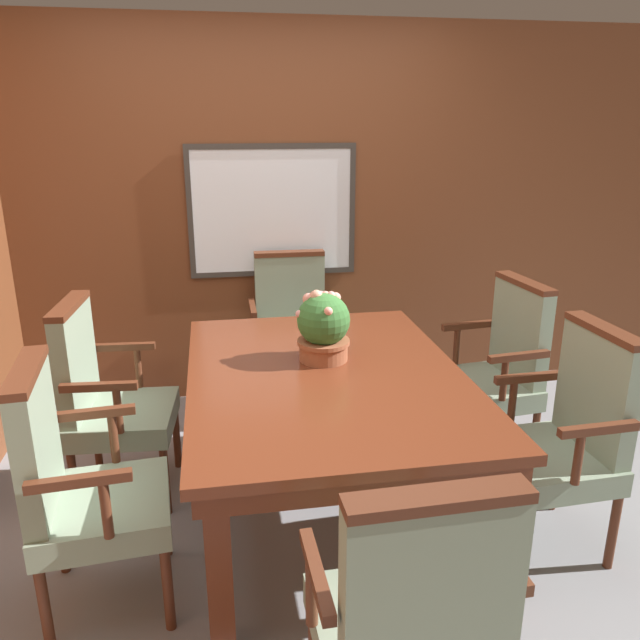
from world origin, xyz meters
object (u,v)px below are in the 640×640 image
at_px(chair_left_near, 78,483).
at_px(chair_head_near, 412,620).
at_px(chair_left_far, 105,395).
at_px(chair_right_near, 566,433).
at_px(dining_table, 326,390).
at_px(chair_right_far, 497,366).
at_px(chair_head_far, 292,327).
at_px(potted_plant, 323,327).

bearing_deg(chair_left_near, chair_head_near, -134.78).
xyz_separation_m(chair_left_far, chair_right_near, (2.04, -0.75, 0.00)).
distance_m(dining_table, chair_left_far, 1.11).
height_order(chair_left_far, chair_right_far, same).
relative_size(chair_head_near, chair_left_near, 1.00).
relative_size(chair_head_far, chair_right_far, 1.00).
distance_m(dining_table, chair_left_near, 1.11).
distance_m(chair_head_far, chair_right_near, 1.91).
height_order(dining_table, chair_left_near, chair_left_near).
xyz_separation_m(dining_table, chair_head_far, (0.01, 1.27, -0.12)).
distance_m(chair_left_near, potted_plant, 1.24).
bearing_deg(dining_table, chair_left_near, -158.17).
bearing_deg(chair_right_far, dining_table, -74.26).
bearing_deg(chair_head_near, chair_right_near, -138.80).
bearing_deg(chair_head_far, chair_head_near, -89.40).
relative_size(chair_right_far, chair_left_near, 1.00).
bearing_deg(chair_left_near, chair_head_far, -36.36).
relative_size(chair_head_near, chair_right_far, 1.00).
xyz_separation_m(dining_table, chair_left_near, (-1.02, -0.41, -0.12)).
bearing_deg(chair_right_near, chair_head_near, -49.93).
distance_m(chair_head_near, chair_right_far, 1.97).
height_order(dining_table, chair_right_far, chair_right_far).
distance_m(chair_left_far, chair_right_far, 2.08).
bearing_deg(chair_left_near, chair_right_far, -73.17).
xyz_separation_m(chair_right_near, chair_left_near, (-2.02, -0.04, 0.00)).
xyz_separation_m(chair_head_near, chair_head_far, (0.00, 2.55, 0.00)).
xyz_separation_m(chair_head_near, chair_right_far, (1.03, 1.68, 0.00)).
bearing_deg(chair_left_far, chair_right_far, -85.03).
bearing_deg(potted_plant, chair_head_far, 90.25).
bearing_deg(chair_head_far, chair_left_far, -139.12).
xyz_separation_m(dining_table, chair_right_near, (1.00, -0.37, -0.12)).
bearing_deg(chair_right_near, chair_head_far, -151.34).
bearing_deg(chair_right_near, chair_left_far, -112.62).
bearing_deg(potted_plant, chair_right_far, 13.90).
height_order(chair_head_far, chair_left_near, same).
height_order(dining_table, chair_left_far, chair_left_far).
relative_size(chair_head_near, chair_right_near, 1.00).
height_order(dining_table, chair_head_near, chair_head_near).
height_order(chair_head_near, chair_right_near, same).
height_order(chair_right_far, potted_plant, potted_plant).
xyz_separation_m(chair_head_far, chair_right_far, (1.03, -0.86, 0.00)).
relative_size(dining_table, chair_left_far, 1.66).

